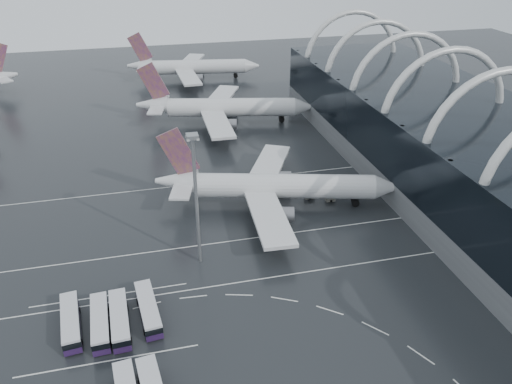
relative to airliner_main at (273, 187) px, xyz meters
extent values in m
plane|color=black|center=(-13.82, -25.04, -4.92)|extent=(420.00, 420.00, 0.00)
cube|color=slate|center=(48.18, -5.04, -1.92)|extent=(42.00, 160.00, 6.00)
cube|color=black|center=(48.18, -5.04, 8.08)|extent=(42.00, 160.00, 14.00)
torus|color=silver|center=(44.18, -16.04, 13.08)|extent=(33.80, 1.80, 33.80)
torus|color=silver|center=(44.18, 2.96, 13.08)|extent=(33.80, 1.80, 33.80)
torus|color=silver|center=(44.18, 21.96, 13.08)|extent=(33.80, 1.80, 33.80)
torus|color=silver|center=(44.18, 40.96, 13.08)|extent=(33.80, 1.80, 33.80)
torus|color=silver|center=(44.18, 59.96, 13.08)|extent=(33.80, 1.80, 33.80)
cube|color=silver|center=(-13.82, -27.04, -4.91)|extent=(120.00, 0.25, 0.01)
cube|color=silver|center=(-13.82, -13.04, -4.91)|extent=(120.00, 0.25, 0.01)
cube|color=silver|center=(-13.82, 14.96, -4.91)|extent=(120.00, 0.25, 0.01)
cube|color=silver|center=(-37.82, -41.04, -4.91)|extent=(28.00, 0.25, 0.01)
cube|color=silver|center=(-37.82, -25.04, -4.91)|extent=(28.00, 0.25, 0.01)
cylinder|color=silver|center=(2.85, -0.77, 0.18)|extent=(41.81, 16.44, 5.80)
cone|color=silver|center=(25.90, -6.97, 0.18)|extent=(7.30, 7.16, 5.80)
cone|color=silver|center=(-22.12, 5.95, 1.18)|extent=(11.16, 8.19, 5.80)
cube|color=#4F1A6F|center=(-21.16, 5.69, 8.57)|extent=(9.45, 3.08, 12.29)
cube|color=silver|center=(-20.19, 5.43, 1.18)|extent=(9.02, 18.54, 0.50)
cube|color=silver|center=(-4.25, -11.79, -0.42)|extent=(8.32, 25.32, 0.80)
cube|color=silver|center=(2.24, 12.33, -0.42)|extent=(17.60, 25.43, 0.80)
cylinder|color=slate|center=(-0.45, -9.19, -2.22)|extent=(6.19, 4.71, 3.40)
cylinder|color=slate|center=(4.23, 8.18, -2.22)|extent=(6.19, 4.71, 3.40)
cube|color=black|center=(-1.01, 0.27, -3.82)|extent=(13.24, 9.29, 2.20)
cylinder|color=silver|center=(1.36, 57.35, 0.43)|extent=(42.62, 15.18, 6.09)
cone|color=silver|center=(25.07, 52.04, 0.43)|extent=(7.47, 7.31, 6.09)
cone|color=silver|center=(-24.40, 63.11, 1.48)|extent=(11.57, 8.23, 6.09)
cube|color=#4F1A6F|center=(-23.38, 62.89, 9.25)|extent=(10.00, 2.82, 12.90)
cube|color=silver|center=(-22.36, 62.66, 1.48)|extent=(8.73, 19.46, 0.52)
cube|color=silver|center=(-5.60, 45.46, -0.20)|extent=(7.63, 26.31, 0.84)
cube|color=silver|center=(0.13, 71.06, -0.20)|extent=(17.61, 26.91, 0.84)
cylinder|color=slate|center=(-1.73, 48.36, -2.08)|extent=(6.41, 4.74, 3.57)
cylinder|color=slate|center=(2.40, 66.79, -2.08)|extent=(6.41, 4.74, 3.57)
cube|color=black|center=(-2.74, 58.26, -3.76)|extent=(13.75, 9.30, 2.31)
cylinder|color=silver|center=(-1.92, 113.14, 0.30)|extent=(40.19, 12.25, 5.93)
cone|color=silver|center=(20.72, 109.45, 0.30)|extent=(7.01, 6.84, 5.93)
cone|color=silver|center=(-26.59, 117.16, 1.32)|extent=(11.05, 7.50, 5.93)
cube|color=#4F1A6F|center=(-25.58, 117.00, 8.89)|extent=(9.82, 2.19, 12.57)
cube|color=silver|center=(-24.57, 116.83, 1.32)|extent=(7.50, 18.91, 0.51)
cube|color=silver|center=(-8.02, 101.18, -0.32)|extent=(8.37, 25.88, 0.82)
cube|color=silver|center=(-3.90, 126.41, -0.32)|extent=(15.94, 26.42, 0.82)
cylinder|color=slate|center=(-4.41, 104.22, -2.16)|extent=(6.11, 4.34, 3.48)
cylinder|color=slate|center=(-1.45, 122.39, -2.16)|extent=(6.11, 4.34, 3.48)
cube|color=black|center=(-5.96, 113.80, -3.79)|extent=(13.16, 8.43, 2.25)
cone|color=silver|center=(-79.34, 112.78, 1.35)|extent=(11.87, 10.25, 5.95)
cube|color=#251239|center=(-43.82, -32.56, -4.05)|extent=(4.20, 12.81, 1.06)
cube|color=black|center=(-43.82, -32.56, -2.89)|extent=(4.22, 12.57, 1.26)
cube|color=silver|center=(-43.82, -32.56, -2.04)|extent=(4.20, 12.81, 0.44)
cylinder|color=black|center=(-42.03, -36.41, -4.43)|extent=(0.44, 1.00, 0.97)
cylinder|color=black|center=(-44.71, -36.71, -4.43)|extent=(0.44, 1.00, 0.97)
cylinder|color=black|center=(-42.94, -28.41, -4.43)|extent=(0.44, 1.00, 0.97)
cylinder|color=black|center=(-45.61, -28.71, -4.43)|extent=(0.44, 1.00, 0.97)
cube|color=#251239|center=(-39.07, -33.83, -4.06)|extent=(3.43, 12.51, 1.05)
cube|color=black|center=(-39.07, -33.83, -2.92)|extent=(3.47, 12.27, 1.24)
cube|color=silver|center=(-39.07, -33.83, -2.08)|extent=(3.43, 12.51, 0.43)
cylinder|color=black|center=(-37.53, -37.72, -4.44)|extent=(0.38, 0.97, 0.95)
cylinder|color=black|center=(-40.18, -37.86, -4.44)|extent=(0.38, 0.97, 0.95)
cylinder|color=black|center=(-37.96, -29.80, -4.44)|extent=(0.38, 0.97, 0.95)
cylinder|color=black|center=(-40.61, -29.95, -4.44)|extent=(0.38, 0.97, 0.95)
cube|color=#251239|center=(-35.89, -33.89, -4.04)|extent=(3.54, 12.87, 1.08)
cube|color=black|center=(-35.89, -33.89, -2.86)|extent=(3.58, 12.62, 1.27)
cube|color=silver|center=(-35.89, -33.89, -2.00)|extent=(3.54, 12.87, 0.44)
cylinder|color=black|center=(-34.31, -37.89, -4.43)|extent=(0.40, 1.00, 0.98)
cylinder|color=black|center=(-37.03, -38.04, -4.43)|extent=(0.40, 1.00, 0.98)
cylinder|color=black|center=(-34.75, -29.75, -4.43)|extent=(0.40, 1.00, 0.98)
cylinder|color=black|center=(-37.48, -29.90, -4.43)|extent=(0.40, 1.00, 0.98)
cube|color=#251239|center=(-31.12, -32.45, -4.04)|extent=(4.19, 12.92, 1.07)
cube|color=black|center=(-31.12, -32.45, -2.87)|extent=(4.22, 12.67, 1.27)
cube|color=silver|center=(-31.12, -32.45, -2.01)|extent=(4.19, 12.92, 0.44)
cylinder|color=black|center=(-29.33, -36.34, -4.43)|extent=(0.45, 1.01, 0.98)
cylinder|color=black|center=(-32.03, -36.63, -4.43)|extent=(0.45, 1.01, 0.98)
cylinder|color=black|center=(-30.21, -28.27, -4.43)|extent=(0.45, 1.01, 0.98)
cylinder|color=black|center=(-32.91, -28.56, -4.43)|extent=(0.45, 1.01, 0.98)
cylinder|color=black|center=(-33.88, -46.65, -4.43)|extent=(0.45, 1.01, 0.98)
cylinder|color=black|center=(-30.42, -46.72, -4.41)|extent=(0.48, 1.04, 1.01)
cylinder|color=black|center=(-33.20, -47.07, -4.41)|extent=(0.48, 1.04, 1.01)
cylinder|color=gray|center=(-20.22, -18.53, 8.44)|extent=(0.67, 0.67, 26.72)
cube|color=gray|center=(-20.22, -18.53, 22.09)|extent=(2.10, 2.10, 0.76)
cube|color=silver|center=(-20.22, -18.53, 21.80)|extent=(1.91, 1.91, 0.38)
cube|color=slate|center=(9.70, 1.03, -4.27)|extent=(2.37, 1.40, 1.29)
cube|color=gold|center=(-1.74, -10.78, -4.28)|extent=(2.32, 1.37, 1.27)
cube|color=slate|center=(14.22, -1.54, -4.30)|extent=(2.25, 1.33, 1.23)
cube|color=gold|center=(1.03, 8.47, -4.35)|extent=(2.09, 1.23, 1.14)
camera|label=1|loc=(-28.65, -100.56, 55.37)|focal=35.00mm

